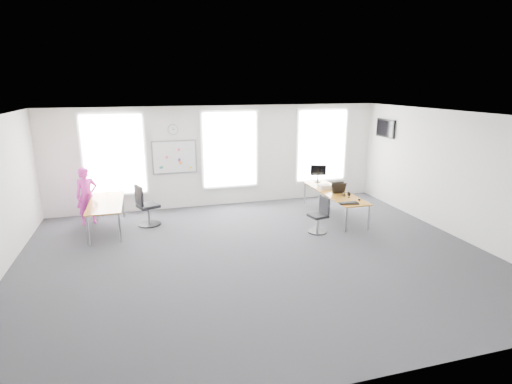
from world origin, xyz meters
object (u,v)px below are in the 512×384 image
object	(u,v)px
desk_left	(106,204)
headphones	(346,194)
chair_left	(146,208)
keyboard	(349,203)
desk_right	(334,193)
chair_right	(320,217)
monitor	(318,172)
person	(87,196)

from	to	relation	value
desk_left	headphones	distance (m)	6.25
chair_left	keyboard	size ratio (longest dim) A/B	2.22
desk_right	chair_right	world-z (taller)	chair_right
desk_left	headphones	world-z (taller)	headphones
desk_left	desk_right	bearing A→B (deg)	-4.53
chair_left	headphones	bearing A→B (deg)	-122.57
chair_left	monitor	bearing A→B (deg)	-104.11
chair_right	person	size ratio (longest dim) A/B	0.59
chair_right	chair_left	world-z (taller)	chair_left
chair_right	monitor	distance (m)	2.59
chair_right	chair_left	distance (m)	4.50
monitor	desk_left	bearing A→B (deg)	-155.83
person	keyboard	bearing A→B (deg)	-38.65
keyboard	monitor	bearing A→B (deg)	98.12
monitor	headphones	bearing A→B (deg)	-70.39
desk_right	person	size ratio (longest dim) A/B	1.84
chair_left	headphones	size ratio (longest dim) A/B	5.52
chair_right	desk_right	bearing A→B (deg)	129.40
headphones	keyboard	bearing A→B (deg)	-127.18
desk_left	headphones	xyz separation A→B (m)	(6.17, -0.98, 0.05)
chair_right	person	world-z (taller)	person
chair_left	chair_right	bearing A→B (deg)	-133.09
desk_left	chair_right	distance (m)	5.38
person	headphones	xyz separation A→B (m)	(6.69, -1.65, -0.02)
headphones	monitor	size ratio (longest dim) A/B	0.37
desk_left	person	world-z (taller)	person
desk_right	chair_left	bearing A→B (deg)	173.74
desk_right	keyboard	xyz separation A→B (m)	(-0.16, -1.14, 0.06)
chair_left	person	distance (m)	1.61
person	keyboard	world-z (taller)	person
keyboard	monitor	size ratio (longest dim) A/B	0.93
keyboard	person	bearing A→B (deg)	173.54
person	desk_right	bearing A→B (deg)	-28.88
chair_right	headphones	world-z (taller)	chair_right
headphones	desk_left	bearing A→B (deg)	156.34
chair_right	keyboard	xyz separation A→B (m)	(0.78, -0.02, 0.30)
keyboard	monitor	world-z (taller)	monitor
desk_left	monitor	size ratio (longest dim) A/B	3.83
desk_right	headphones	xyz separation A→B (m)	(0.10, -0.50, 0.10)
keyboard	headphones	xyz separation A→B (m)	(0.27, 0.64, 0.04)
desk_right	chair_left	distance (m)	5.14
person	monitor	world-z (taller)	person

